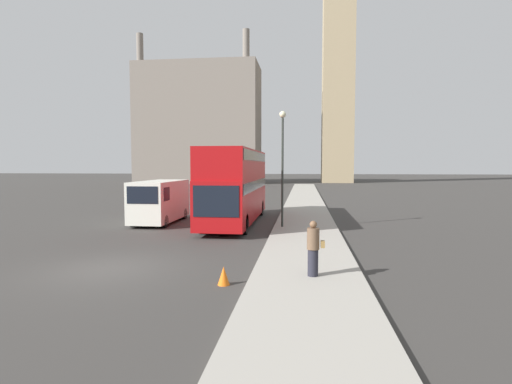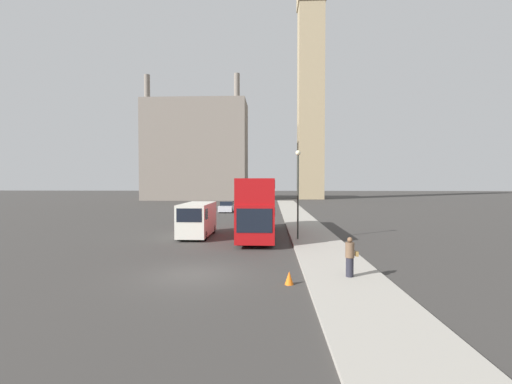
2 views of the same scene
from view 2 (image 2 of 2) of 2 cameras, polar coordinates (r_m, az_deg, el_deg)
ground_plane at (r=16.23m, az=-10.46°, el=-13.38°), size 300.00×300.00×0.00m
sidewalk_strip at (r=16.14m, az=14.24°, el=-13.21°), size 3.47×120.00×0.15m
clock_tower at (r=91.62m, az=9.11°, el=20.46°), size 6.67×6.84×65.86m
building_block_distant at (r=83.59m, az=-9.91°, el=6.79°), size 24.00×10.66×28.48m
red_double_decker_bus at (r=26.55m, az=0.30°, el=-2.05°), size 2.55×11.17×4.44m
white_van at (r=26.73m, az=-9.78°, el=-4.44°), size 2.11×5.43×2.57m
pedestrian at (r=15.43m, az=15.39°, el=-10.39°), size 0.54×0.38×1.70m
street_lamp at (r=24.47m, az=7.01°, el=1.73°), size 0.36×0.36×6.31m
parked_sedan at (r=48.52m, az=-4.87°, el=-2.51°), size 1.88×4.64×1.51m
traffic_cone at (r=14.51m, az=5.55°, el=-14.06°), size 0.36×0.36×0.55m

